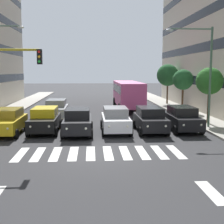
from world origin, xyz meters
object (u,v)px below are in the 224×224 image
object	(u,v)px
car_5	(8,121)
street_tree_2	(183,80)
car_1	(150,119)
car_2	(115,119)
car_3	(78,121)
car_row2_0	(56,109)
bus_behind_traffic	(128,92)
car_4	(45,120)
car_0	(182,118)
street_lamp_left	(203,66)
street_tree_3	(168,75)
street_tree_1	(209,81)

from	to	relation	value
car_5	street_tree_2	size ratio (longest dim) A/B	1.05
car_1	street_tree_2	world-z (taller)	street_tree_2
car_2	car_3	bearing A→B (deg)	12.38
car_5	car_3	bearing A→B (deg)	176.88
car_5	street_tree_2	distance (m)	17.99
car_row2_0	bus_behind_traffic	size ratio (longest dim) A/B	0.42
street_tree_2	car_4	bearing A→B (deg)	36.68
bus_behind_traffic	car_4	bearing A→B (deg)	60.81
car_0	car_2	world-z (taller)	same
car_2	car_4	size ratio (longest dim) A/B	1.00
street_lamp_left	street_tree_3	distance (m)	16.24
street_tree_2	street_tree_3	size ratio (longest dim) A/B	0.87
car_2	street_tree_2	size ratio (longest dim) A/B	1.05
car_1	street_tree_2	distance (m)	11.19
car_0	car_1	xyz separation A→B (m)	(2.38, 0.27, 0.00)
street_lamp_left	car_2	bearing A→B (deg)	7.26
street_tree_2	car_5	bearing A→B (deg)	33.61
car_0	street_tree_1	bearing A→B (deg)	-141.96
car_3	car_4	size ratio (longest dim) A/B	1.00
car_2	car_4	xyz separation A→B (m)	(4.89, -0.28, 0.00)
car_0	car_row2_0	xyz separation A→B (m)	(9.56, -6.06, 0.00)
car_5	car_row2_0	world-z (taller)	same
car_3	car_0	bearing A→B (deg)	-174.06
car_0	street_tree_3	size ratio (longest dim) A/B	0.90
car_0	bus_behind_traffic	distance (m)	13.40
car_row2_0	street_tree_1	size ratio (longest dim) A/B	1.02
car_2	car_5	size ratio (longest dim) A/B	1.00
car_0	street_tree_1	size ratio (longest dim) A/B	1.02
street_lamp_left	car_1	bearing A→B (deg)	12.60
car_1	street_tree_1	bearing A→B (deg)	-154.89
car_0	street_lamp_left	xyz separation A→B (m)	(-1.57, -0.61, 3.71)
car_0	street_tree_2	size ratio (longest dim) A/B	1.05
car_5	street_lamp_left	size ratio (longest dim) A/B	0.62
car_1	street_lamp_left	distance (m)	5.48
car_row2_0	car_4	bearing A→B (deg)	88.82
car_2	street_tree_3	distance (m)	18.89
car_3	street_tree_3	xyz separation A→B (m)	(-10.41, -17.53, 2.81)
car_2	car_5	bearing A→B (deg)	2.45
car_4	street_lamp_left	size ratio (longest dim) A/B	0.62
car_0	car_4	distance (m)	9.68
car_1	street_tree_3	bearing A→B (deg)	-107.62
bus_behind_traffic	street_lamp_left	world-z (taller)	street_lamp_left
car_1	bus_behind_traffic	bearing A→B (deg)	-90.00
street_tree_1	car_1	bearing A→B (deg)	25.11
street_tree_3	car_2	bearing A→B (deg)	65.22
bus_behind_traffic	street_lamp_left	bearing A→B (deg)	107.44
car_0	car_3	distance (m)	7.42
street_tree_1	street_lamp_left	bearing A→B (deg)	53.13
car_0	car_row2_0	size ratio (longest dim) A/B	1.00
car_3	street_tree_3	world-z (taller)	street_tree_3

